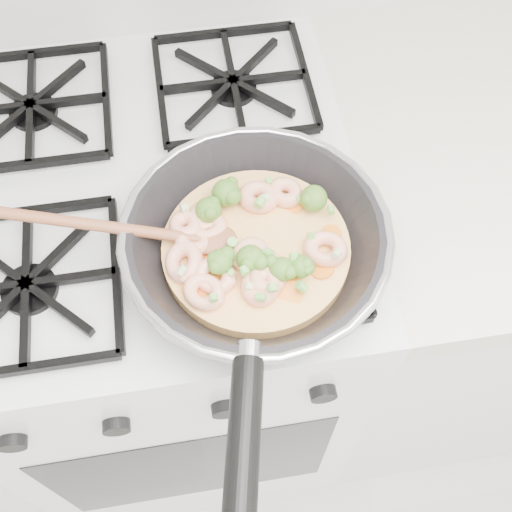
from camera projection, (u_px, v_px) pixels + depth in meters
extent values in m
cube|color=white|center=(177.00, 317.00, 1.27)|extent=(0.60, 0.60, 0.90)
cube|color=black|center=(194.00, 470.00, 1.12)|extent=(0.48, 0.00, 0.40)
cube|color=black|center=(141.00, 176.00, 0.87)|extent=(0.56, 0.56, 0.02)
torus|color=silver|center=(256.00, 233.00, 0.74)|extent=(0.33, 0.33, 0.01)
cylinder|color=black|center=(243.00, 445.00, 0.62)|extent=(0.07, 0.18, 0.03)
cylinder|color=#FFC36E|center=(256.00, 249.00, 0.77)|extent=(0.23, 0.23, 0.02)
ellipsoid|color=#975637|center=(214.00, 240.00, 0.75)|extent=(0.06, 0.05, 0.02)
cylinder|color=#975637|center=(103.00, 226.00, 0.73)|extent=(0.23, 0.06, 0.06)
torus|color=#F9B693|center=(285.00, 192.00, 0.79)|extent=(0.07, 0.07, 0.02)
torus|color=#F9B693|center=(204.00, 292.00, 0.72)|extent=(0.07, 0.07, 0.02)
torus|color=#F9B693|center=(259.00, 197.00, 0.79)|extent=(0.07, 0.07, 0.02)
torus|color=#F9B693|center=(207.00, 228.00, 0.76)|extent=(0.05, 0.05, 0.02)
torus|color=#F9B693|center=(215.00, 276.00, 0.73)|extent=(0.07, 0.07, 0.03)
torus|color=#F9B693|center=(205.00, 217.00, 0.77)|extent=(0.07, 0.06, 0.03)
torus|color=#F9B693|center=(184.00, 262.00, 0.74)|extent=(0.06, 0.06, 0.03)
torus|color=#F9B693|center=(250.00, 255.00, 0.74)|extent=(0.07, 0.07, 0.02)
torus|color=#F9B693|center=(186.00, 226.00, 0.76)|extent=(0.06, 0.06, 0.02)
torus|color=#F9B693|center=(261.00, 284.00, 0.72)|extent=(0.07, 0.07, 0.03)
torus|color=#F9B693|center=(264.00, 267.00, 0.74)|extent=(0.05, 0.05, 0.03)
torus|color=#F9B693|center=(194.00, 242.00, 0.75)|extent=(0.05, 0.05, 0.03)
torus|color=#F9B693|center=(268.00, 278.00, 0.73)|extent=(0.07, 0.07, 0.03)
torus|color=#F9B693|center=(325.00, 249.00, 0.75)|extent=(0.07, 0.08, 0.02)
ellipsoid|color=#54852B|center=(208.00, 210.00, 0.76)|extent=(0.04, 0.04, 0.03)
ellipsoid|color=#54852B|center=(220.00, 262.00, 0.73)|extent=(0.04, 0.04, 0.03)
ellipsoid|color=#54852B|center=(250.00, 259.00, 0.73)|extent=(0.04, 0.04, 0.03)
ellipsoid|color=#54852B|center=(301.00, 267.00, 0.72)|extent=(0.04, 0.04, 0.03)
ellipsoid|color=#54852B|center=(314.00, 198.00, 0.77)|extent=(0.04, 0.04, 0.03)
ellipsoid|color=#54852B|center=(281.00, 269.00, 0.72)|extent=(0.04, 0.04, 0.03)
ellipsoid|color=#54852B|center=(226.00, 193.00, 0.78)|extent=(0.05, 0.05, 0.03)
cylinder|color=orange|center=(286.00, 279.00, 0.74)|extent=(0.04, 0.04, 0.01)
cylinder|color=orange|center=(291.00, 293.00, 0.73)|extent=(0.04, 0.04, 0.01)
cylinder|color=orange|center=(210.00, 278.00, 0.74)|extent=(0.04, 0.04, 0.01)
cylinder|color=orange|center=(204.00, 221.00, 0.78)|extent=(0.04, 0.04, 0.01)
cylinder|color=orange|center=(194.00, 289.00, 0.73)|extent=(0.04, 0.04, 0.01)
cylinder|color=orange|center=(322.00, 269.00, 0.74)|extent=(0.04, 0.04, 0.00)
cylinder|color=orange|center=(330.00, 235.00, 0.77)|extent=(0.03, 0.03, 0.01)
cylinder|color=orange|center=(291.00, 204.00, 0.79)|extent=(0.04, 0.04, 0.00)
cylinder|color=orange|center=(190.00, 271.00, 0.74)|extent=(0.03, 0.03, 0.01)
cylinder|color=orange|center=(209.00, 251.00, 0.76)|extent=(0.03, 0.03, 0.01)
cylinder|color=#6CB548|center=(299.00, 199.00, 0.78)|extent=(0.01, 0.01, 0.01)
cylinder|color=#6CB548|center=(260.00, 202.00, 0.76)|extent=(0.01, 0.01, 0.01)
cylinder|color=#6CB548|center=(231.00, 273.00, 0.72)|extent=(0.01, 0.01, 0.01)
cylinder|color=#6CB548|center=(331.00, 210.00, 0.77)|extent=(0.01, 0.01, 0.01)
cylinder|color=#B9CD90|center=(249.00, 287.00, 0.71)|extent=(0.01, 0.01, 0.01)
cylinder|color=#6CB548|center=(245.00, 271.00, 0.71)|extent=(0.01, 0.01, 0.01)
cylinder|color=#6CB548|center=(301.00, 287.00, 0.71)|extent=(0.01, 0.01, 0.01)
cylinder|color=#B9CD90|center=(264.00, 199.00, 0.77)|extent=(0.01, 0.01, 0.01)
cylinder|color=#6CB548|center=(268.00, 181.00, 0.79)|extent=(0.01, 0.01, 0.01)
cylinder|color=#B9CD90|center=(228.00, 192.00, 0.78)|extent=(0.01, 0.01, 0.01)
cylinder|color=#B9CD90|center=(182.00, 270.00, 0.72)|extent=(0.01, 0.01, 0.01)
cylinder|color=#6CB548|center=(268.00, 253.00, 0.73)|extent=(0.01, 0.01, 0.01)
cylinder|color=#6CB548|center=(311.00, 237.00, 0.75)|extent=(0.01, 0.01, 0.01)
cylinder|color=#6CB548|center=(261.00, 297.00, 0.70)|extent=(0.01, 0.01, 0.01)
cylinder|color=#B9CD90|center=(336.00, 254.00, 0.72)|extent=(0.01, 0.01, 0.01)
cylinder|color=#6CB548|center=(232.00, 242.00, 0.74)|extent=(0.01, 0.01, 0.01)
cylinder|color=#B9CD90|center=(184.00, 208.00, 0.76)|extent=(0.01, 0.01, 0.01)
cylinder|color=#6CB548|center=(295.00, 258.00, 0.72)|extent=(0.01, 0.01, 0.01)
cylinder|color=#6CB548|center=(273.00, 288.00, 0.70)|extent=(0.01, 0.01, 0.01)
cylinder|color=#6CB548|center=(213.00, 298.00, 0.69)|extent=(0.01, 0.01, 0.01)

